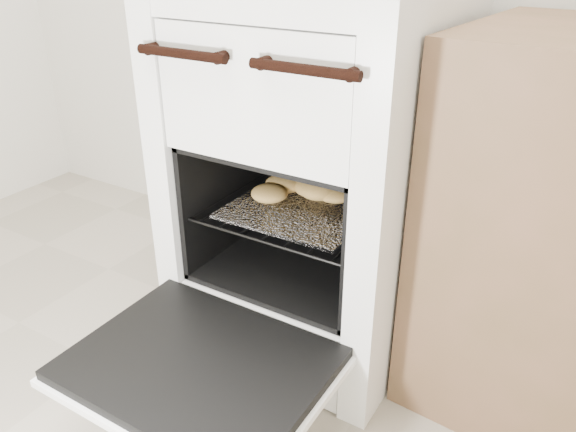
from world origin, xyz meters
name	(u,v)px	position (x,y,z in m)	size (l,w,h in m)	color
stove	(317,177)	(0.06, 1.16, 0.45)	(0.61, 0.67, 0.93)	white
oven_door	(199,367)	(0.06, 0.65, 0.20)	(0.54, 0.42, 0.04)	black
oven_rack	(304,208)	(0.06, 1.10, 0.39)	(0.44, 0.42, 0.01)	black
foil_sheet	(300,209)	(0.06, 1.08, 0.40)	(0.34, 0.30, 0.01)	silver
baked_rolls	(304,189)	(0.04, 1.14, 0.42)	(0.27, 0.23, 0.05)	tan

